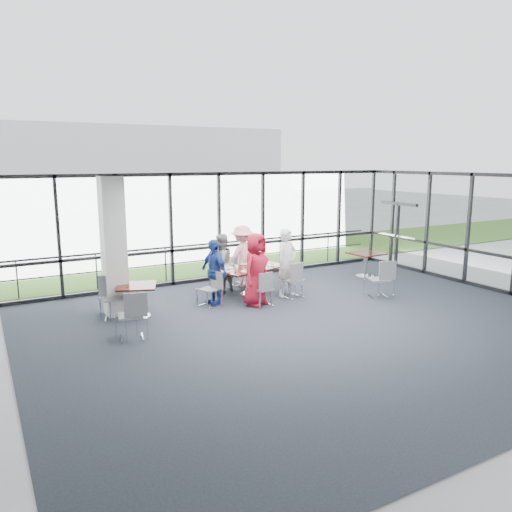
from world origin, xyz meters
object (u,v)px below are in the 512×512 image
diner_far_left (221,263)px  chair_main_fl (217,275)px  side_table_left (137,290)px  chair_main_fr (238,270)px  main_table (250,272)px  diner_near_left (256,269)px  chair_spare_la (131,316)px  chair_main_nl (263,289)px  side_table_right (366,256)px  diner_end (214,272)px  chair_spare_lb (114,299)px  structural_column (114,247)px  chair_spare_r (379,279)px  chair_main_end (209,289)px  diner_far_right (242,256)px  chair_main_nr (293,280)px  diner_near_right (287,263)px

diner_far_left → chair_main_fl: diner_far_left is taller
side_table_left → chair_main_fr: size_ratio=1.29×
main_table → diner_near_left: size_ratio=1.17×
diner_near_left → chair_spare_la: 3.50m
chair_main_nl → chair_main_fl: 1.89m
side_table_right → diner_end: 5.31m
chair_main_nl → side_table_right: bearing=8.5°
diner_near_left → chair_spare_la: diner_near_left is taller
chair_main_nl → chair_spare_la: chair_spare_la is taller
chair_main_fr → diner_end: bearing=20.4°
chair_spare_lb → structural_column: bearing=-93.9°
chair_main_fl → chair_spare_r: (3.41, -2.69, 0.05)m
structural_column → chair_main_fr: structural_column is taller
diner_far_left → chair_main_nl: 1.75m
chair_spare_lb → chair_main_fr: bearing=-142.5°
side_table_right → chair_spare_r: bearing=-123.2°
chair_main_nl → chair_spare_r: chair_spare_r is taller
side_table_right → diner_far_left: 4.70m
main_table → side_table_left: size_ratio=1.91×
diner_near_left → diner_end: bearing=116.2°
side_table_right → diner_end: (-5.29, -0.41, 0.18)m
side_table_right → chair_main_end: (-5.48, -0.54, -0.22)m
diner_far_right → chair_main_nl: size_ratio=2.04×
chair_main_end → chair_main_nr: bearing=58.8°
chair_main_end → chair_spare_la: 2.68m
side_table_left → side_table_right: bearing=4.1°
diner_near_right → chair_spare_r: (2.01, -1.33, -0.41)m
side_table_left → diner_near_left: diner_near_left is taller
main_table → side_table_right: 4.09m
chair_main_fl → chair_main_end: chair_main_fl is taller
side_table_right → diner_near_right: 3.40m
diner_near_left → chair_main_fr: (0.56, 2.02, -0.48)m
diner_near_right → diner_far_right: size_ratio=1.03×
diner_near_left → chair_spare_r: diner_near_left is taller
structural_column → chair_main_nl: bearing=-18.4°
main_table → chair_main_nl: size_ratio=2.48×
chair_main_nr → chair_spare_r: chair_spare_r is taller
diner_end → chair_main_fr: diner_end is taller
chair_main_nr → chair_main_nl: bearing=-174.8°
structural_column → chair_main_end: bearing=-12.4°
diner_end → chair_spare_r: size_ratio=1.68×
chair_spare_la → structural_column: bearing=97.8°
structural_column → side_table_right: size_ratio=3.32×
chair_spare_r → diner_end: bearing=179.0°
chair_spare_la → chair_main_fl: bearing=52.8°
side_table_left → chair_main_nl: size_ratio=1.29×
diner_near_left → chair_main_nr: bearing=-22.4°
diner_far_left → structural_column: bearing=-14.3°
chair_main_nl → chair_main_fl: (-0.39, 1.85, 0.01)m
chair_spare_lb → diner_far_right: bearing=-145.1°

